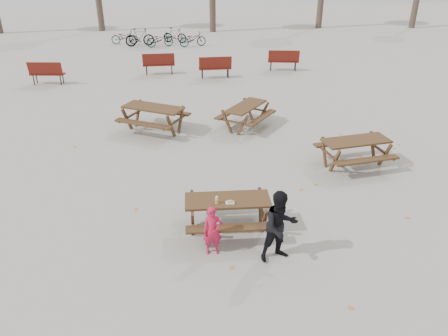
{
  "coord_description": "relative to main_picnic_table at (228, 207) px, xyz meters",
  "views": [
    {
      "loc": [
        -0.68,
        -7.86,
        5.55
      ],
      "look_at": [
        0.0,
        1.0,
        1.0
      ],
      "focal_mm": 35.0,
      "sensor_mm": 36.0,
      "label": 1
    }
  ],
  "objects": [
    {
      "name": "ground",
      "position": [
        0.0,
        0.0,
        -0.59
      ],
      "size": [
        80.0,
        80.0,
        0.0
      ],
      "primitive_type": "plane",
      "color": "gray",
      "rests_on": "ground"
    },
    {
      "name": "main_picnic_table",
      "position": [
        0.0,
        0.0,
        0.0
      ],
      "size": [
        1.8,
        1.45,
        0.78
      ],
      "color": "#362313",
      "rests_on": "ground"
    },
    {
      "name": "food_tray",
      "position": [
        0.03,
        -0.19,
        0.21
      ],
      "size": [
        0.18,
        0.11,
        0.03
      ],
      "primitive_type": "cube",
      "color": "white",
      "rests_on": "main_picnic_table"
    },
    {
      "name": "bread_roll",
      "position": [
        0.03,
        -0.19,
        0.25
      ],
      "size": [
        0.14,
        0.06,
        0.05
      ],
      "primitive_type": "ellipsoid",
      "color": "tan",
      "rests_on": "food_tray"
    },
    {
      "name": "soda_bottle",
      "position": [
        -0.24,
        -0.15,
        0.26
      ],
      "size": [
        0.07,
        0.07,
        0.17
      ],
      "color": "silver",
      "rests_on": "main_picnic_table"
    },
    {
      "name": "child",
      "position": [
        -0.36,
        -0.77,
        -0.06
      ],
      "size": [
        0.4,
        0.27,
        1.05
      ],
      "primitive_type": "imported",
      "rotation": [
        0.0,
        0.0,
        0.06
      ],
      "color": "#C2183C",
      "rests_on": "ground"
    },
    {
      "name": "adult",
      "position": [
        0.92,
        -1.04,
        0.16
      ],
      "size": [
        0.86,
        0.75,
        1.5
      ],
      "primitive_type": "imported",
      "rotation": [
        0.0,
        0.0,
        0.29
      ],
      "color": "black",
      "rests_on": "ground"
    },
    {
      "name": "picnic_table_east",
      "position": [
        3.78,
        2.82,
        -0.19
      ],
      "size": [
        2.09,
        1.8,
        0.79
      ],
      "primitive_type": null,
      "rotation": [
        0.0,
        0.0,
        0.19
      ],
      "color": "#362313",
      "rests_on": "ground"
    },
    {
      "name": "picnic_table_north",
      "position": [
        -1.95,
        5.84,
        -0.16
      ],
      "size": [
        2.49,
        2.32,
        0.85
      ],
      "primitive_type": null,
      "rotation": [
        0.0,
        0.0,
        -0.48
      ],
      "color": "#362313",
      "rests_on": "ground"
    },
    {
      "name": "picnic_table_far",
      "position": [
        1.12,
        5.98,
        -0.2
      ],
      "size": [
        2.2,
        2.28,
        0.76
      ],
      "primitive_type": null,
      "rotation": [
        0.0,
        0.0,
        0.95
      ],
      "color": "#362313",
      "rests_on": "ground"
    },
    {
      "name": "park_bench_row",
      "position": [
        -1.22,
        12.62,
        -0.07
      ],
      "size": [
        12.5,
        2.21,
        1.03
      ],
      "color": "maroon",
      "rests_on": "ground"
    },
    {
      "name": "bicycle_row",
      "position": [
        -2.66,
        19.94,
        -0.13
      ],
      "size": [
        5.95,
        2.26,
        1.05
      ],
      "color": "black",
      "rests_on": "ground"
    },
    {
      "name": "fallen_leaves",
      "position": [
        0.5,
        2.5,
        -0.58
      ],
      "size": [
        11.0,
        11.0,
        0.01
      ],
      "primitive_type": null,
      "color": "#BA722C",
      "rests_on": "ground"
    }
  ]
}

